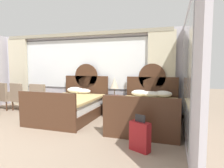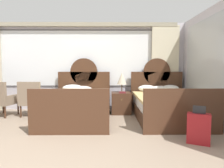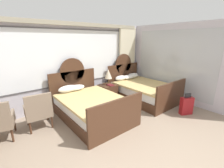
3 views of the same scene
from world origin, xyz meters
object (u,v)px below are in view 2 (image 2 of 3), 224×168
book_on_nightstand (122,92)px  bed_near_window (79,106)px  bed_near_mirror (166,105)px  armchair_by_window_centre (1,99)px  nightstand_between_beds (121,103)px  armchair_by_window_left (32,98)px  table_lamp_on_nightstand (122,79)px  suitcase_on_floor (199,128)px

book_on_nightstand → bed_near_window: bearing=-154.4°
bed_near_mirror → bed_near_window: bearing=-179.8°
bed_near_window → armchair_by_window_centre: bearing=171.4°
nightstand_between_beds → armchair_by_window_left: armchair_by_window_left is taller
table_lamp_on_nightstand → suitcase_on_floor: bearing=-62.7°
armchair_by_window_left → suitcase_on_floor: armchair_by_window_left is taller
nightstand_between_beds → bed_near_window: bearing=-149.4°
bed_near_mirror → nightstand_between_beds: bearing=149.7°
armchair_by_window_left → armchair_by_window_centre: (-0.84, 0.00, 0.00)m
bed_near_window → table_lamp_on_nightstand: 1.46m
bed_near_mirror → table_lamp_on_nightstand: 1.42m
bed_near_mirror → nightstand_between_beds: (-1.11, 0.65, -0.05)m
armchair_by_window_left → armchair_by_window_centre: same height
nightstand_between_beds → book_on_nightstand: 0.34m
armchair_by_window_centre → suitcase_on_floor: 4.86m
armchair_by_window_left → nightstand_between_beds: bearing=8.0°
bed_near_window → nightstand_between_beds: bed_near_window is taller
nightstand_between_beds → armchair_by_window_left: size_ratio=0.64×
bed_near_window → armchair_by_window_left: (-1.29, 0.32, 0.14)m
armchair_by_window_left → armchair_by_window_centre: size_ratio=1.00×
book_on_nightstand → armchair_by_window_left: size_ratio=0.27×
bed_near_mirror → book_on_nightstand: size_ratio=8.70×
bed_near_window → table_lamp_on_nightstand: (1.14, 0.65, 0.65)m
table_lamp_on_nightstand → bed_near_window: bearing=-150.3°
bed_near_window → nightstand_between_beds: (1.12, 0.66, -0.05)m
bed_near_window → bed_near_mirror: 2.23m
bed_near_mirror → armchair_by_window_centre: bed_near_mirror is taller
armchair_by_window_centre → book_on_nightstand: bearing=4.0°
nightstand_between_beds → armchair_by_window_centre: bearing=-174.1°
armchair_by_window_left → book_on_nightstand: bearing=5.4°
bed_near_window → book_on_nightstand: (1.15, 0.55, 0.27)m
suitcase_on_floor → bed_near_mirror: bearing=92.9°
nightstand_between_beds → book_on_nightstand: size_ratio=2.33×
bed_near_window → armchair_by_window_left: size_ratio=2.39×
armchair_by_window_centre → suitcase_on_floor: (4.44, -1.95, -0.22)m
table_lamp_on_nightstand → armchair_by_window_left: size_ratio=0.60×
bed_near_window → armchair_by_window_centre: size_ratio=2.39×
book_on_nightstand → armchair_by_window_left: 2.46m
book_on_nightstand → armchair_by_window_centre: size_ratio=0.27×
bed_near_window → suitcase_on_floor: size_ratio=3.42×
table_lamp_on_nightstand → suitcase_on_floor: (1.18, -2.28, -0.73)m
book_on_nightstand → suitcase_on_floor: 2.50m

